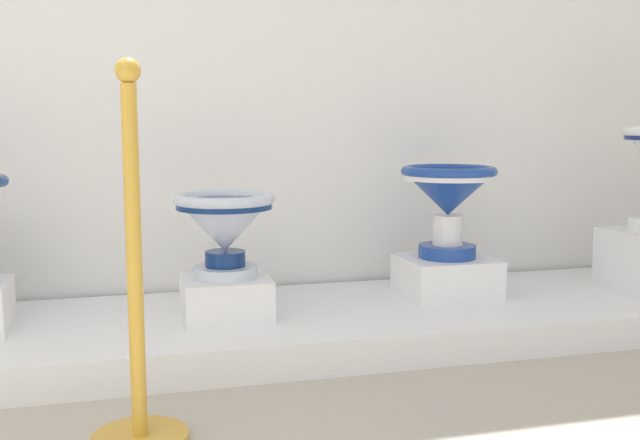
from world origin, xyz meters
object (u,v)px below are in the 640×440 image
antique_toilet_tall_cobalt (225,223)px  antique_toilet_squat_floral (448,194)px  plinth_block_tall_cobalt (226,297)px  plinth_block_squat_floral (446,276)px  stanchion_post_near_left (137,333)px

antique_toilet_tall_cobalt → antique_toilet_squat_floral: 0.94m
plinth_block_tall_cobalt → plinth_block_squat_floral: size_ratio=0.85×
antique_toilet_squat_floral → antique_toilet_tall_cobalt: bearing=-173.4°
stanchion_post_near_left → antique_toilet_squat_floral: bearing=33.9°
antique_toilet_squat_floral → stanchion_post_near_left: stanchion_post_near_left is taller
antique_toilet_squat_floral → stanchion_post_near_left: 1.54m
plinth_block_squat_floral → antique_toilet_squat_floral: 0.34m
antique_toilet_tall_cobalt → plinth_block_squat_floral: (0.93, 0.11, -0.27)m
plinth_block_squat_floral → antique_toilet_squat_floral: bearing=-90.0°
plinth_block_tall_cobalt → plinth_block_squat_floral: bearing=6.6°
plinth_block_tall_cobalt → antique_toilet_tall_cobalt: 0.28m
plinth_block_tall_cobalt → stanchion_post_near_left: (-0.33, -0.74, 0.10)m
antique_toilet_tall_cobalt → plinth_block_squat_floral: 0.98m
plinth_block_squat_floral → stanchion_post_near_left: size_ratio=0.37×
antique_toilet_tall_cobalt → stanchion_post_near_left: (-0.33, -0.74, -0.18)m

